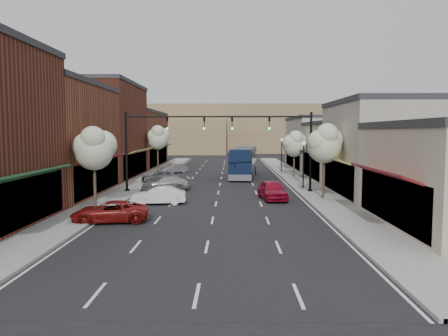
{
  "coord_description": "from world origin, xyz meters",
  "views": [
    {
      "loc": [
        1.11,
        -29.76,
        5.31
      ],
      "look_at": [
        0.51,
        7.48,
        2.2
      ],
      "focal_mm": 35.0,
      "sensor_mm": 36.0,
      "label": 1
    }
  ],
  "objects_px": {
    "tree_left_near": "(94,148)",
    "parked_car_a": "(110,212)",
    "tree_left_far": "(158,137)",
    "signal_mast_left": "(153,140)",
    "parked_car_d": "(161,176)",
    "parked_car_b": "(158,196)",
    "coach_bus": "(244,162)",
    "tree_right_far": "(295,143)",
    "parked_car_e": "(174,169)",
    "lamp_post_far": "(282,149)",
    "tree_right_near": "(325,143)",
    "red_hatchback": "(272,190)",
    "parked_car_c": "(166,183)",
    "lamp_post_near": "(304,157)",
    "signal_mast_right": "(283,140)"
  },
  "relations": [
    {
      "from": "coach_bus",
      "to": "red_hatchback",
      "type": "xyz_separation_m",
      "value": [
        1.75,
        -16.85,
        -1.04
      ]
    },
    {
      "from": "tree_right_near",
      "to": "tree_left_near",
      "type": "xyz_separation_m",
      "value": [
        -16.6,
        -4.0,
        -0.23
      ]
    },
    {
      "from": "parked_car_a",
      "to": "parked_car_d",
      "type": "distance_m",
      "value": 19.71
    },
    {
      "from": "parked_car_c",
      "to": "parked_car_e",
      "type": "xyz_separation_m",
      "value": [
        -1.39,
        16.24,
        -0.02
      ]
    },
    {
      "from": "coach_bus",
      "to": "tree_right_near",
      "type": "bearing_deg",
      "value": -65.5
    },
    {
      "from": "tree_left_near",
      "to": "parked_car_c",
      "type": "relative_size",
      "value": 1.3
    },
    {
      "from": "tree_left_far",
      "to": "signal_mast_left",
      "type": "bearing_deg",
      "value": -81.65
    },
    {
      "from": "parked_car_e",
      "to": "signal_mast_left",
      "type": "bearing_deg",
      "value": -40.56
    },
    {
      "from": "coach_bus",
      "to": "parked_car_d",
      "type": "xyz_separation_m",
      "value": [
        -8.8,
        -5.88,
        -1.13
      ]
    },
    {
      "from": "lamp_post_far",
      "to": "parked_car_b",
      "type": "xyz_separation_m",
      "value": [
        -12.0,
        -26.24,
        -2.35
      ]
    },
    {
      "from": "lamp_post_near",
      "to": "parked_car_b",
      "type": "relative_size",
      "value": 1.12
    },
    {
      "from": "signal_mast_left",
      "to": "tree_right_far",
      "type": "height_order",
      "value": "signal_mast_left"
    },
    {
      "from": "tree_left_far",
      "to": "signal_mast_right",
      "type": "bearing_deg",
      "value": -52.29
    },
    {
      "from": "tree_right_far",
      "to": "tree_left_near",
      "type": "relative_size",
      "value": 0.95
    },
    {
      "from": "signal_mast_left",
      "to": "coach_bus",
      "type": "xyz_separation_m",
      "value": [
        8.22,
        12.97,
        -2.82
      ]
    },
    {
      "from": "red_hatchback",
      "to": "parked_car_c",
      "type": "xyz_separation_m",
      "value": [
        -9.15,
        5.19,
        -0.12
      ]
    },
    {
      "from": "parked_car_d",
      "to": "coach_bus",
      "type": "bearing_deg",
      "value": 107.64
    },
    {
      "from": "parked_car_c",
      "to": "signal_mast_left",
      "type": "bearing_deg",
      "value": -40.21
    },
    {
      "from": "parked_car_a",
      "to": "parked_car_b",
      "type": "height_order",
      "value": "parked_car_b"
    },
    {
      "from": "signal_mast_left",
      "to": "parked_car_a",
      "type": "relative_size",
      "value": 1.83
    },
    {
      "from": "tree_right_far",
      "to": "parked_car_e",
      "type": "bearing_deg",
      "value": 158.92
    },
    {
      "from": "tree_right_near",
      "to": "coach_bus",
      "type": "bearing_deg",
      "value": 108.65
    },
    {
      "from": "tree_left_far",
      "to": "tree_right_far",
      "type": "bearing_deg",
      "value": -19.87
    },
    {
      "from": "lamp_post_near",
      "to": "coach_bus",
      "type": "relative_size",
      "value": 0.39
    },
    {
      "from": "lamp_post_near",
      "to": "parked_car_c",
      "type": "relative_size",
      "value": 1.02
    },
    {
      "from": "tree_right_near",
      "to": "parked_car_b",
      "type": "height_order",
      "value": "tree_right_near"
    },
    {
      "from": "parked_car_c",
      "to": "signal_mast_right",
      "type": "bearing_deg",
      "value": 74.54
    },
    {
      "from": "tree_left_near",
      "to": "parked_car_a",
      "type": "relative_size",
      "value": 1.27
    },
    {
      "from": "tree_right_far",
      "to": "parked_car_b",
      "type": "xyz_separation_m",
      "value": [
        -12.55,
        -18.19,
        -3.34
      ]
    },
    {
      "from": "coach_bus",
      "to": "lamp_post_far",
      "type": "bearing_deg",
      "value": 59.38
    },
    {
      "from": "tree_right_far",
      "to": "signal_mast_left",
      "type": "bearing_deg",
      "value": -139.46
    },
    {
      "from": "red_hatchback",
      "to": "parked_car_b",
      "type": "distance_m",
      "value": 8.87
    },
    {
      "from": "parked_car_d",
      "to": "parked_car_b",
      "type": "bearing_deg",
      "value": -7.57
    },
    {
      "from": "tree_right_far",
      "to": "tree_left_far",
      "type": "height_order",
      "value": "tree_left_far"
    },
    {
      "from": "signal_mast_right",
      "to": "parked_car_b",
      "type": "bearing_deg",
      "value": -147.57
    },
    {
      "from": "signal_mast_left",
      "to": "coach_bus",
      "type": "height_order",
      "value": "signal_mast_left"
    },
    {
      "from": "signal_mast_right",
      "to": "parked_car_b",
      "type": "xyz_separation_m",
      "value": [
        -9.82,
        -6.24,
        -3.97
      ]
    },
    {
      "from": "lamp_post_near",
      "to": "red_hatchback",
      "type": "bearing_deg",
      "value": -118.42
    },
    {
      "from": "parked_car_a",
      "to": "parked_car_e",
      "type": "distance_m",
      "value": 30.17
    },
    {
      "from": "tree_right_near",
      "to": "tree_right_far",
      "type": "bearing_deg",
      "value": 90.0
    },
    {
      "from": "tree_right_near",
      "to": "lamp_post_far",
      "type": "relative_size",
      "value": 1.34
    },
    {
      "from": "tree_right_near",
      "to": "parked_car_b",
      "type": "xyz_separation_m",
      "value": [
        -12.55,
        -2.19,
        -3.8
      ]
    },
    {
      "from": "lamp_post_far",
      "to": "signal_mast_left",
      "type": "bearing_deg",
      "value": -123.86
    },
    {
      "from": "parked_car_e",
      "to": "tree_left_near",
      "type": "bearing_deg",
      "value": -47.03
    },
    {
      "from": "tree_left_near",
      "to": "lamp_post_far",
      "type": "distance_m",
      "value": 32.35
    },
    {
      "from": "tree_right_far",
      "to": "tree_left_far",
      "type": "distance_m",
      "value": 17.66
    },
    {
      "from": "signal_mast_left",
      "to": "coach_bus",
      "type": "relative_size",
      "value": 0.72
    },
    {
      "from": "parked_car_c",
      "to": "parked_car_e",
      "type": "bearing_deg",
      "value": 176.6
    },
    {
      "from": "coach_bus",
      "to": "red_hatchback",
      "type": "distance_m",
      "value": 16.97
    },
    {
      "from": "red_hatchback",
      "to": "tree_left_near",
      "type": "bearing_deg",
      "value": -168.86
    }
  ]
}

